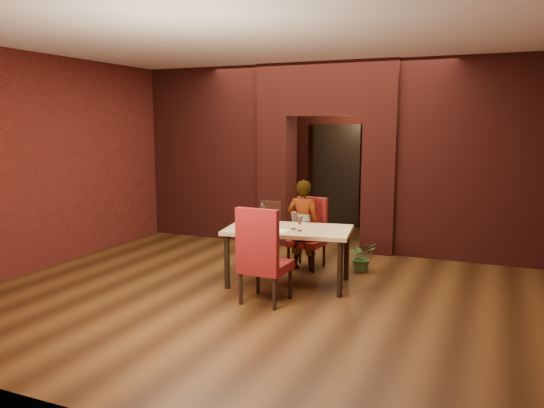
{
  "coord_description": "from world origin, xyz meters",
  "views": [
    {
      "loc": [
        2.78,
        -6.87,
        2.17
      ],
      "look_at": [
        -0.19,
        0.0,
        1.03
      ],
      "focal_mm": 35.0,
      "sensor_mm": 36.0,
      "label": 1
    }
  ],
  "objects_px": {
    "wine_glass_b": "(294,221)",
    "water_bottle": "(262,213)",
    "chair_near": "(266,254)",
    "wine_bucket": "(247,219)",
    "wine_glass_a": "(274,220)",
    "dining_table": "(288,256)",
    "wine_glass_c": "(300,224)",
    "chair_far": "(307,234)",
    "person_seated": "(303,225)",
    "potted_plant": "(362,257)"
  },
  "relations": [
    {
      "from": "wine_bucket",
      "to": "wine_glass_c",
      "type": "bearing_deg",
      "value": -3.27
    },
    {
      "from": "person_seated",
      "to": "chair_near",
      "type": "bearing_deg",
      "value": 91.81
    },
    {
      "from": "wine_glass_a",
      "to": "potted_plant",
      "type": "relative_size",
      "value": 0.4
    },
    {
      "from": "dining_table",
      "to": "wine_glass_b",
      "type": "xyz_separation_m",
      "value": [
        0.09,
        -0.04,
        0.5
      ]
    },
    {
      "from": "wine_glass_c",
      "to": "wine_bucket",
      "type": "distance_m",
      "value": 0.79
    },
    {
      "from": "person_seated",
      "to": "wine_bucket",
      "type": "relative_size",
      "value": 6.93
    },
    {
      "from": "wine_glass_b",
      "to": "potted_plant",
      "type": "xyz_separation_m",
      "value": [
        0.68,
        1.04,
        -0.67
      ]
    },
    {
      "from": "wine_glass_b",
      "to": "wine_glass_c",
      "type": "bearing_deg",
      "value": -35.99
    },
    {
      "from": "person_seated",
      "to": "wine_glass_a",
      "type": "relative_size",
      "value": 7.55
    },
    {
      "from": "wine_glass_a",
      "to": "wine_bucket",
      "type": "xyz_separation_m",
      "value": [
        -0.35,
        -0.11,
        0.01
      ]
    },
    {
      "from": "chair_near",
      "to": "water_bottle",
      "type": "xyz_separation_m",
      "value": [
        -0.48,
        0.95,
        0.33
      ]
    },
    {
      "from": "potted_plant",
      "to": "water_bottle",
      "type": "bearing_deg",
      "value": -146.18
    },
    {
      "from": "wine_glass_a",
      "to": "wine_bucket",
      "type": "height_order",
      "value": "wine_bucket"
    },
    {
      "from": "chair_far",
      "to": "water_bottle",
      "type": "relative_size",
      "value": 3.6
    },
    {
      "from": "person_seated",
      "to": "chair_far",
      "type": "bearing_deg",
      "value": -100.2
    },
    {
      "from": "wine_bucket",
      "to": "potted_plant",
      "type": "xyz_separation_m",
      "value": [
        1.35,
        1.08,
        -0.65
      ]
    },
    {
      "from": "chair_far",
      "to": "potted_plant",
      "type": "distance_m",
      "value": 0.89
    },
    {
      "from": "chair_near",
      "to": "wine_glass_b",
      "type": "distance_m",
      "value": 0.8
    },
    {
      "from": "chair_near",
      "to": "wine_glass_c",
      "type": "height_order",
      "value": "chair_near"
    },
    {
      "from": "wine_bucket",
      "to": "wine_glass_a",
      "type": "bearing_deg",
      "value": 17.33
    },
    {
      "from": "dining_table",
      "to": "chair_far",
      "type": "distance_m",
      "value": 0.88
    },
    {
      "from": "water_bottle",
      "to": "wine_glass_c",
      "type": "bearing_deg",
      "value": -23.62
    },
    {
      "from": "dining_table",
      "to": "person_seated",
      "type": "bearing_deg",
      "value": 85.51
    },
    {
      "from": "chair_far",
      "to": "wine_glass_b",
      "type": "relative_size",
      "value": 4.66
    },
    {
      "from": "wine_glass_a",
      "to": "water_bottle",
      "type": "relative_size",
      "value": 0.61
    },
    {
      "from": "wine_glass_c",
      "to": "chair_far",
      "type": "bearing_deg",
      "value": 104.48
    },
    {
      "from": "chair_far",
      "to": "wine_glass_b",
      "type": "bearing_deg",
      "value": -76.17
    },
    {
      "from": "chair_near",
      "to": "potted_plant",
      "type": "relative_size",
      "value": 2.66
    },
    {
      "from": "person_seated",
      "to": "wine_glass_b",
      "type": "relative_size",
      "value": 5.94
    },
    {
      "from": "chair_near",
      "to": "water_bottle",
      "type": "relative_size",
      "value": 4.03
    },
    {
      "from": "wine_bucket",
      "to": "water_bottle",
      "type": "bearing_deg",
      "value": 65.96
    },
    {
      "from": "wine_glass_a",
      "to": "chair_near",
      "type": "bearing_deg",
      "value": -73.45
    },
    {
      "from": "dining_table",
      "to": "wine_glass_b",
      "type": "height_order",
      "value": "wine_glass_b"
    },
    {
      "from": "wine_glass_b",
      "to": "wine_glass_c",
      "type": "relative_size",
      "value": 1.19
    },
    {
      "from": "chair_far",
      "to": "water_bottle",
      "type": "distance_m",
      "value": 0.9
    },
    {
      "from": "dining_table",
      "to": "wine_bucket",
      "type": "height_order",
      "value": "wine_bucket"
    },
    {
      "from": "dining_table",
      "to": "wine_glass_a",
      "type": "relative_size",
      "value": 9.24
    },
    {
      "from": "water_bottle",
      "to": "chair_far",
      "type": "bearing_deg",
      "value": 58.81
    },
    {
      "from": "person_seated",
      "to": "water_bottle",
      "type": "relative_size",
      "value": 4.58
    },
    {
      "from": "dining_table",
      "to": "water_bottle",
      "type": "distance_m",
      "value": 0.73
    },
    {
      "from": "wine_glass_b",
      "to": "water_bottle",
      "type": "relative_size",
      "value": 0.77
    },
    {
      "from": "wine_glass_c",
      "to": "potted_plant",
      "type": "xyz_separation_m",
      "value": [
        0.56,
        1.12,
        -0.65
      ]
    },
    {
      "from": "dining_table",
      "to": "chair_near",
      "type": "height_order",
      "value": "chair_near"
    },
    {
      "from": "chair_near",
      "to": "person_seated",
      "type": "relative_size",
      "value": 0.88
    },
    {
      "from": "chair_far",
      "to": "wine_bucket",
      "type": "bearing_deg",
      "value": -114.38
    },
    {
      "from": "wine_glass_a",
      "to": "wine_glass_b",
      "type": "xyz_separation_m",
      "value": [
        0.32,
        -0.07,
        0.02
      ]
    },
    {
      "from": "chair_near",
      "to": "wine_bucket",
      "type": "relative_size",
      "value": 6.09
    },
    {
      "from": "wine_glass_b",
      "to": "water_bottle",
      "type": "distance_m",
      "value": 0.6
    },
    {
      "from": "person_seated",
      "to": "wine_glass_a",
      "type": "distance_m",
      "value": 0.77
    },
    {
      "from": "dining_table",
      "to": "potted_plant",
      "type": "relative_size",
      "value": 3.71
    }
  ]
}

